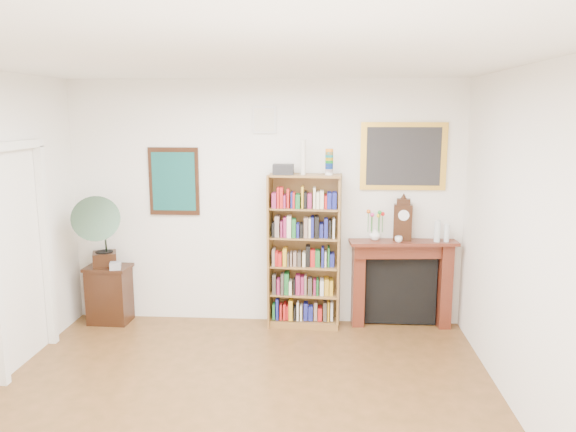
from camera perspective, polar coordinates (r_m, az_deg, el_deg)
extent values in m
cube|color=white|center=(3.91, -6.48, 15.83)|extent=(4.50, 5.00, 0.01)
cube|color=white|center=(6.45, -2.34, 1.28)|extent=(4.50, 0.01, 2.80)
cube|color=white|center=(4.27, 25.34, -4.53)|extent=(0.01, 5.00, 2.80)
cube|color=white|center=(6.36, -23.35, -2.93)|extent=(0.08, 0.08, 2.10)
cube|color=white|center=(5.80, -26.22, 6.44)|extent=(0.08, 1.02, 0.08)
cube|color=black|center=(6.59, -11.51, 3.47)|extent=(0.58, 0.03, 0.78)
cube|color=#104B48|center=(6.57, -11.55, 3.45)|extent=(0.50, 0.01, 0.67)
cube|color=white|center=(6.35, -2.42, 9.74)|extent=(0.26, 0.03, 0.30)
cube|color=silver|center=(6.33, -2.44, 9.74)|extent=(0.22, 0.01, 0.26)
cube|color=gold|center=(6.39, 11.64, 5.95)|extent=(0.95, 0.03, 0.75)
cube|color=#262628|center=(6.37, 11.66, 5.94)|extent=(0.82, 0.01, 0.65)
cube|color=brown|center=(6.39, -1.84, -3.59)|extent=(0.05, 0.29, 1.76)
cube|color=brown|center=(6.36, 5.21, -3.69)|extent=(0.05, 0.29, 1.76)
cube|color=brown|center=(6.21, 1.72, 4.13)|extent=(0.83, 0.35, 0.02)
cube|color=brown|center=(6.62, 1.64, -10.71)|extent=(0.83, 0.35, 0.08)
cube|color=brown|center=(6.49, 1.72, -3.36)|extent=(0.81, 0.08, 1.76)
cube|color=brown|center=(6.50, 1.66, -7.91)|extent=(0.78, 0.33, 0.02)
cube|color=brown|center=(6.41, 1.67, -5.09)|extent=(0.78, 0.33, 0.02)
cube|color=brown|center=(6.33, 1.69, -2.19)|extent=(0.78, 0.33, 0.02)
cube|color=brown|center=(6.26, 1.71, 0.78)|extent=(0.78, 0.33, 0.02)
cube|color=black|center=(6.94, -17.68, -7.58)|extent=(0.51, 0.38, 0.68)
cube|color=#461A10|center=(6.53, 7.13, -6.89)|extent=(0.15, 0.19, 0.98)
cube|color=#461A10|center=(6.66, 15.64, -6.85)|extent=(0.15, 0.19, 0.98)
cube|color=#461A10|center=(6.47, 11.56, -3.42)|extent=(1.13, 0.27, 0.16)
cube|color=#461A10|center=(6.41, 11.63, -2.65)|extent=(1.22, 0.38, 0.04)
cube|color=black|center=(6.65, 11.34, -7.41)|extent=(0.81, 0.09, 0.78)
cube|color=black|center=(6.87, -18.13, -4.16)|extent=(0.33, 0.33, 0.16)
cylinder|color=black|center=(6.85, -18.17, -3.47)|extent=(0.26, 0.26, 0.01)
cone|color=#2A3C2B|center=(6.63, -18.85, -0.84)|extent=(0.71, 0.79, 0.67)
cube|color=silver|center=(6.68, -17.13, -4.86)|extent=(0.15, 0.15, 0.08)
cube|color=black|center=(6.40, 11.58, -0.65)|extent=(0.22, 0.14, 0.41)
cylinder|color=white|center=(6.32, 11.68, 0.07)|extent=(0.12, 0.03, 0.12)
cube|color=black|center=(6.36, 11.65, 1.39)|extent=(0.16, 0.11, 0.07)
imported|color=white|center=(6.38, 8.83, -1.83)|extent=(0.13, 0.13, 0.13)
imported|color=white|center=(6.32, 11.17, -2.34)|extent=(0.10, 0.10, 0.07)
cylinder|color=silver|center=(6.43, 14.92, -1.50)|extent=(0.07, 0.07, 0.24)
cylinder|color=silver|center=(6.46, 15.82, -1.66)|extent=(0.06, 0.06, 0.20)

